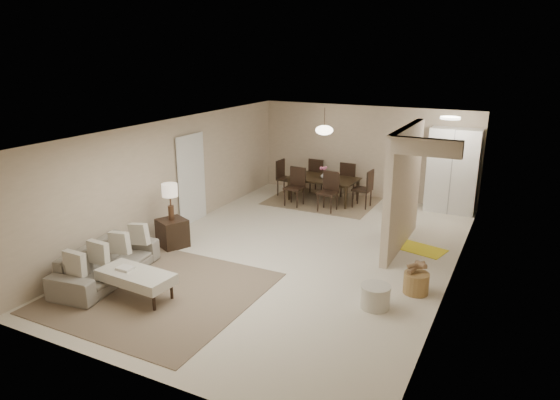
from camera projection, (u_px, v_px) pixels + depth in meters
The scene contains 22 objects.
floor at pixel (295, 252), 10.09m from camera, with size 9.00×9.00×0.00m, color beige.
ceiling at pixel (297, 129), 9.37m from camera, with size 9.00×9.00×0.00m, color white.
back_wall at pixel (366, 152), 13.58m from camera, with size 6.00×6.00×0.00m, color #BBA78D.
left_wall at pixel (173, 176), 11.02m from camera, with size 9.00×9.00×0.00m, color #BBA78D.
right_wall at pixel (456, 214), 8.44m from camera, with size 9.00×9.00×0.00m, color #BBA78D.
partition at pixel (403, 188), 10.02m from camera, with size 0.15×2.50×2.50m, color #BBA78D.
doorway at pixel (191, 180), 11.59m from camera, with size 0.04×0.90×2.04m, color black.
pantry_cabinet at pixel (453, 171), 12.32m from camera, with size 1.20×0.55×2.10m, color white.
flush_light at pixel (450, 118), 11.13m from camera, with size 0.44×0.44×0.05m, color white.
living_rug at pixel (159, 292), 8.39m from camera, with size 3.20×3.20×0.01m, color brown.
sofa at pixel (107, 263), 8.80m from camera, with size 0.84×2.14×0.62m, color gray.
ottoman_bench at pixel (136, 277), 8.12m from camera, with size 1.33×0.67×0.46m.
side_table at pixel (173, 233), 10.30m from camera, with size 0.53×0.53×0.58m, color black.
table_lamp at pixel (170, 193), 10.05m from camera, with size 0.32×0.32×0.76m.
round_pouf at pixel (375, 297), 7.86m from camera, with size 0.48×0.48×0.37m, color beige.
wicker_basket at pixel (416, 283), 8.34m from camera, with size 0.42×0.42×0.36m, color brown.
dining_rug at pixel (322, 201), 13.48m from camera, with size 2.80×2.10×0.01m, color #886C54.
dining_table at pixel (323, 190), 13.39m from camera, with size 1.82×1.02×0.64m, color black.
dining_chairs at pixel (323, 183), 13.34m from camera, with size 2.69×1.99×0.99m.
vase at pixel (323, 175), 13.28m from camera, with size 0.13×0.13×0.14m, color white.
yellow_mat at pixel (420, 249), 10.22m from camera, with size 0.99×0.60×0.01m, color yellow.
pendant_light at pixel (324, 130), 12.93m from camera, with size 0.46×0.46×0.71m.
Camera 1 is at (3.93, -8.50, 3.92)m, focal length 32.00 mm.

